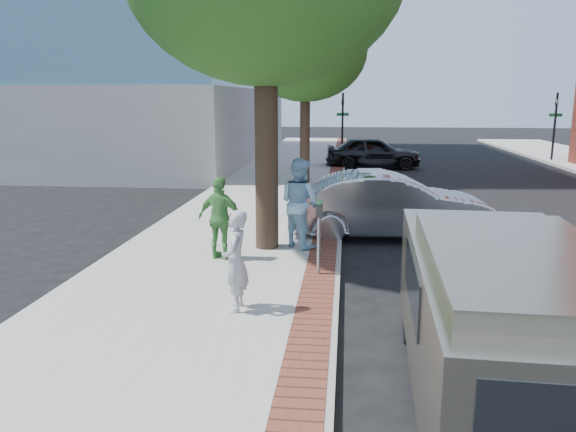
# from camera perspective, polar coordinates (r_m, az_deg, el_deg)

# --- Properties ---
(ground) EXTENTS (120.00, 120.00, 0.00)m
(ground) POSITION_cam_1_polar(r_m,az_deg,el_deg) (11.11, -0.42, -6.53)
(ground) COLOR black
(ground) RESTS_ON ground
(sidewalk) EXTENTS (5.00, 60.00, 0.15)m
(sidewalk) POSITION_cam_1_polar(r_m,az_deg,el_deg) (18.98, -2.23, 1.46)
(sidewalk) COLOR #9E9991
(sidewalk) RESTS_ON ground
(brick_strip) EXTENTS (0.60, 60.00, 0.01)m
(brick_strip) POSITION_cam_1_polar(r_m,az_deg,el_deg) (18.78, 4.43, 1.57)
(brick_strip) COLOR brown
(brick_strip) RESTS_ON sidewalk
(curb) EXTENTS (0.10, 60.00, 0.15)m
(curb) POSITION_cam_1_polar(r_m,az_deg,el_deg) (18.79, 5.49, 1.31)
(curb) COLOR gray
(curb) RESTS_ON ground
(office_base) EXTENTS (18.20, 22.20, 4.00)m
(office_base) POSITION_cam_1_polar(r_m,az_deg,el_deg) (35.46, -17.81, 8.90)
(office_base) COLOR gray
(office_base) RESTS_ON ground
(signal_near) EXTENTS (0.70, 0.15, 3.80)m
(signal_near) POSITION_cam_1_polar(r_m,az_deg,el_deg) (32.50, 5.56, 9.63)
(signal_near) COLOR black
(signal_near) RESTS_ON ground
(signal_far) EXTENTS (0.70, 0.15, 3.80)m
(signal_far) POSITION_cam_1_polar(r_m,az_deg,el_deg) (34.41, 25.49, 8.67)
(signal_far) COLOR black
(signal_far) RESTS_ON ground
(tree_far) EXTENTS (4.80, 4.80, 7.14)m
(tree_far) POSITION_cam_1_polar(r_m,az_deg,el_deg) (22.61, 1.78, 16.43)
(tree_far) COLOR black
(tree_far) RESTS_ON sidewalk
(parking_meter) EXTENTS (0.12, 0.32, 1.47)m
(parking_meter) POSITION_cam_1_polar(r_m,az_deg,el_deg) (10.71, 3.18, -0.55)
(parking_meter) COLOR gray
(parking_meter) RESTS_ON sidewalk
(person_gray) EXTENTS (0.43, 0.62, 1.64)m
(person_gray) POSITION_cam_1_polar(r_m,az_deg,el_deg) (8.99, -5.34, -4.57)
(person_gray) COLOR #A5A6AA
(person_gray) RESTS_ON sidewalk
(person_officer) EXTENTS (1.26, 1.23, 2.04)m
(person_officer) POSITION_cam_1_polar(r_m,az_deg,el_deg) (12.79, 1.18, 1.36)
(person_officer) COLOR #8CBBD9
(person_officer) RESTS_ON sidewalk
(person_green) EXTENTS (1.10, 0.67, 1.76)m
(person_green) POSITION_cam_1_polar(r_m,az_deg,el_deg) (11.90, -6.85, -0.23)
(person_green) COLOR #4A9242
(person_green) RESTS_ON sidewalk
(sedan_silver) EXTENTS (5.21, 2.14, 1.68)m
(sedan_silver) POSITION_cam_1_polar(r_m,az_deg,el_deg) (14.45, 10.24, 1.05)
(sedan_silver) COLOR #AEB0B5
(sedan_silver) RESTS_ON ground
(bg_car) EXTENTS (4.87, 2.19, 1.63)m
(bg_car) POSITION_cam_1_polar(r_m,az_deg,el_deg) (28.96, 8.62, 6.42)
(bg_car) COLOR black
(bg_car) RESTS_ON ground
(van) EXTENTS (2.29, 5.47, 1.98)m
(van) POSITION_cam_1_polar(r_m,az_deg,el_deg) (7.00, 21.02, -9.20)
(van) COLOR gray
(van) RESTS_ON ground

